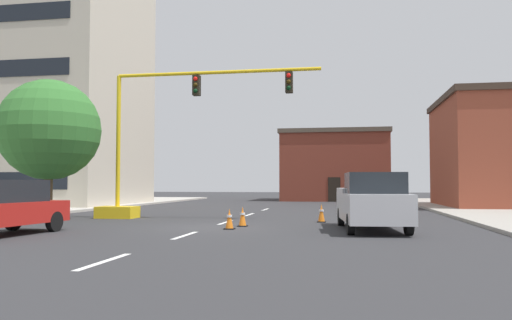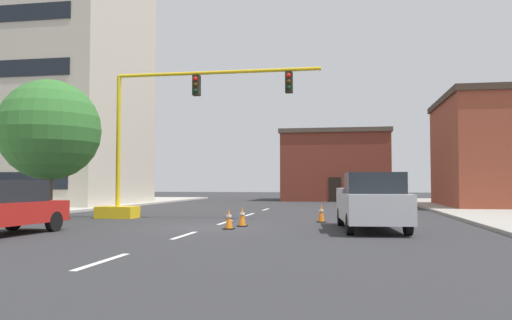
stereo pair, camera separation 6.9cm
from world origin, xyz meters
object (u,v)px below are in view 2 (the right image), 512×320
object	(u,v)px
tree_left_near	(50,130)
traffic_cone_roadside_b	(242,217)
sedan_red_near_left	(1,207)
traffic_cone_roadside_c	(321,213)
traffic_signal_gantry	(146,169)
pickup_truck_silver	(371,202)
traffic_cone_roadside_a	(229,219)

from	to	relation	value
tree_left_near	traffic_cone_roadside_b	xyz separation A→B (m)	(9.13, -1.75, -3.64)
sedan_red_near_left	traffic_cone_roadside_c	bearing A→B (deg)	36.75
traffic_signal_gantry	traffic_cone_roadside_b	bearing A→B (deg)	-34.62
sedan_red_near_left	traffic_cone_roadside_c	distance (m)	12.07
sedan_red_near_left	traffic_cone_roadside_c	world-z (taller)	sedan_red_near_left
pickup_truck_silver	traffic_cone_roadside_a	size ratio (longest dim) A/B	7.63
traffic_cone_roadside_a	traffic_cone_roadside_c	bearing A→B (deg)	51.88
sedan_red_near_left	traffic_cone_roadside_c	xyz separation A→B (m)	(9.66, 7.22, -0.51)
pickup_truck_silver	sedan_red_near_left	size ratio (longest dim) A/B	1.20
traffic_cone_roadside_a	traffic_cone_roadside_b	distance (m)	1.28
sedan_red_near_left	traffic_cone_roadside_a	bearing A→B (deg)	26.59
pickup_truck_silver	traffic_cone_roadside_a	distance (m)	5.03
traffic_signal_gantry	pickup_truck_silver	xyz separation A→B (m)	(10.07, -4.43, -1.35)
traffic_cone_roadside_c	sedan_red_near_left	bearing A→B (deg)	-143.25
tree_left_near	pickup_truck_silver	world-z (taller)	tree_left_near
traffic_cone_roadside_a	traffic_cone_roadside_c	world-z (taller)	traffic_cone_roadside_c
traffic_signal_gantry	sedan_red_near_left	size ratio (longest dim) A/B	2.26
traffic_cone_roadside_b	traffic_signal_gantry	bearing A→B (deg)	145.38
traffic_signal_gantry	traffic_cone_roadside_a	xyz separation A→B (m)	(5.10, -4.94, -1.97)
tree_left_near	traffic_cone_roadside_b	world-z (taller)	tree_left_near
pickup_truck_silver	traffic_cone_roadside_c	distance (m)	3.94
traffic_cone_roadside_a	traffic_cone_roadside_c	xyz separation A→B (m)	(3.07, 3.92, 0.02)
traffic_cone_roadside_c	tree_left_near	bearing A→B (deg)	-175.67
traffic_cone_roadside_a	traffic_cone_roadside_b	world-z (taller)	traffic_cone_roadside_b
traffic_signal_gantry	traffic_cone_roadside_a	world-z (taller)	traffic_signal_gantry
traffic_cone_roadside_b	traffic_cone_roadside_a	bearing A→B (deg)	-100.11
sedan_red_near_left	traffic_cone_roadside_c	size ratio (longest dim) A/B	6.02
traffic_signal_gantry	traffic_cone_roadside_c	size ratio (longest dim) A/B	13.59
traffic_cone_roadside_a	tree_left_near	bearing A→B (deg)	161.33
tree_left_near	traffic_cone_roadside_a	world-z (taller)	tree_left_near
sedan_red_near_left	traffic_cone_roadside_b	size ratio (longest dim) A/B	6.22
tree_left_near	pickup_truck_silver	size ratio (longest dim) A/B	1.13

